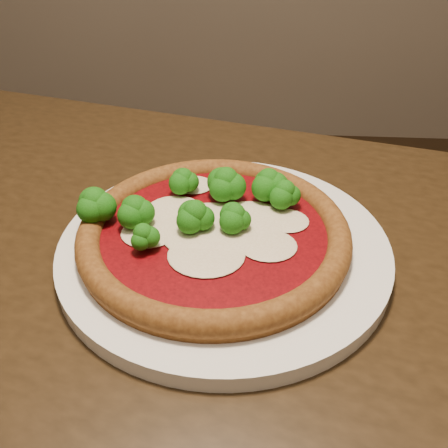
{
  "coord_description": "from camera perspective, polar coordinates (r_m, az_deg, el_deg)",
  "views": [
    {
      "loc": [
        0.1,
        -0.27,
        1.09
      ],
      "look_at": [
        0.08,
        0.14,
        0.79
      ],
      "focal_mm": 40.0,
      "sensor_mm": 36.0,
      "label": 1
    }
  ],
  "objects": [
    {
      "name": "plate",
      "position": [
        0.54,
        -0.0,
        -2.68
      ],
      "size": [
        0.35,
        0.35,
        0.02
      ],
      "primitive_type": "cylinder",
      "color": "white",
      "rests_on": "dining_table"
    },
    {
      "name": "pizza",
      "position": [
        0.52,
        -1.38,
        -0.42
      ],
      "size": [
        0.29,
        0.29,
        0.06
      ],
      "rotation": [
        0.0,
        0.0,
        0.15
      ],
      "color": "brown",
      "rests_on": "plate"
    },
    {
      "name": "dining_table",
      "position": [
        0.59,
        -2.57,
        -13.21
      ],
      "size": [
        1.39,
        1.01,
        0.75
      ],
      "rotation": [
        0.0,
        0.0,
        -0.25
      ],
      "color": "black",
      "rests_on": "floor"
    }
  ]
}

